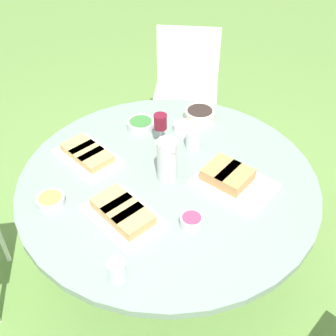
{
  "coord_description": "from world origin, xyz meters",
  "views": [
    {
      "loc": [
        1.2,
        -0.82,
        2.01
      ],
      "look_at": [
        0.0,
        0.0,
        0.77
      ],
      "focal_mm": 45.0,
      "sensor_mm": 36.0,
      "label": 1
    }
  ],
  "objects_px": {
    "chair_near_right": "(186,83)",
    "water_pitcher": "(166,160)",
    "wine_glass": "(160,123)",
    "dining_table": "(168,191)"
  },
  "relations": [
    {
      "from": "chair_near_right",
      "to": "water_pitcher",
      "type": "xyz_separation_m",
      "value": [
        0.92,
        -0.79,
        0.29
      ]
    },
    {
      "from": "dining_table",
      "to": "wine_glass",
      "type": "distance_m",
      "value": 0.34
    },
    {
      "from": "dining_table",
      "to": "chair_near_right",
      "type": "relative_size",
      "value": 1.56
    },
    {
      "from": "water_pitcher",
      "to": "wine_glass",
      "type": "bearing_deg",
      "value": 152.23
    },
    {
      "from": "chair_near_right",
      "to": "wine_glass",
      "type": "height_order",
      "value": "chair_near_right"
    },
    {
      "from": "dining_table",
      "to": "chair_near_right",
      "type": "xyz_separation_m",
      "value": [
        -0.92,
        0.79,
        -0.1
      ]
    },
    {
      "from": "water_pitcher",
      "to": "wine_glass",
      "type": "distance_m",
      "value": 0.27
    },
    {
      "from": "chair_near_right",
      "to": "water_pitcher",
      "type": "distance_m",
      "value": 1.24
    },
    {
      "from": "chair_near_right",
      "to": "wine_glass",
      "type": "bearing_deg",
      "value": -44.49
    },
    {
      "from": "chair_near_right",
      "to": "water_pitcher",
      "type": "bearing_deg",
      "value": -40.81
    }
  ]
}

